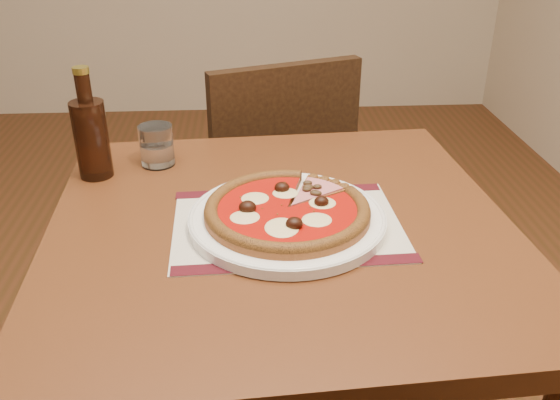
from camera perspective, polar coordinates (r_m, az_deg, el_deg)
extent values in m
cube|color=#603016|center=(1.04, 0.07, -2.94)|extent=(0.85, 0.85, 0.04)
cylinder|color=#603016|center=(1.56, -14.61, -8.94)|extent=(0.05, 0.05, 0.71)
cylinder|color=#603016|center=(1.61, 11.10, -7.26)|extent=(0.05, 0.05, 0.71)
cube|color=black|center=(1.84, -1.79, 0.61)|extent=(0.53, 0.53, 0.04)
cylinder|color=black|center=(2.15, 0.97, -1.79)|extent=(0.04, 0.04, 0.40)
cylinder|color=black|center=(2.05, -8.12, -3.69)|extent=(0.04, 0.04, 0.40)
cylinder|color=black|center=(1.88, 5.36, -6.70)|extent=(0.04, 0.04, 0.40)
cylinder|color=black|center=(1.77, -4.96, -9.25)|extent=(0.04, 0.04, 0.40)
cube|color=black|center=(1.58, 0.56, 5.34)|extent=(0.40, 0.17, 0.43)
cube|color=beige|center=(1.02, 0.69, -2.37)|extent=(0.40, 0.29, 0.00)
cylinder|color=white|center=(1.02, 0.69, -1.88)|extent=(0.34, 0.34, 0.02)
cylinder|color=brown|center=(1.01, 0.70, -1.15)|extent=(0.28, 0.28, 0.01)
torus|color=brown|center=(1.01, 0.70, -0.85)|extent=(0.28, 0.28, 0.02)
cylinder|color=#A20F07|center=(1.01, 0.70, -0.80)|extent=(0.24, 0.24, 0.00)
ellipsoid|color=#F8E4A7|center=(1.05, 0.53, 0.73)|extent=(0.05, 0.04, 0.01)
ellipsoid|color=#F8E4A7|center=(1.04, -3.12, 0.50)|extent=(0.05, 0.04, 0.01)
ellipsoid|color=#F8E4A7|center=(0.98, -1.91, -1.17)|extent=(0.05, 0.04, 0.01)
ellipsoid|color=#F8E4A7|center=(0.93, 0.08, -2.89)|extent=(0.05, 0.04, 0.01)
ellipsoid|color=#F8E4A7|center=(0.98, 2.92, -1.50)|extent=(0.05, 0.04, 0.01)
ellipsoid|color=#F8E4A7|center=(1.02, 5.01, -0.02)|extent=(0.05, 0.04, 0.01)
ellipsoid|color=black|center=(1.05, 0.22, 1.57)|extent=(0.03, 0.02, 0.02)
ellipsoid|color=black|center=(0.99, -4.45, -0.31)|extent=(0.03, 0.02, 0.02)
ellipsoid|color=black|center=(0.95, 1.33, -1.62)|extent=(0.03, 0.02, 0.02)
ellipsoid|color=black|center=(1.02, 5.70, 0.47)|extent=(0.03, 0.02, 0.02)
ellipsoid|color=#3E2C16|center=(1.04, 3.12, 0.57)|extent=(0.02, 0.01, 0.01)
ellipsoid|color=#3E2C16|center=(1.07, 4.35, 1.36)|extent=(0.02, 0.01, 0.01)
ellipsoid|color=#3E2C16|center=(1.05, 2.75, 0.73)|extent=(0.02, 0.01, 0.01)
ellipsoid|color=#3E2C16|center=(1.08, 3.65, 1.60)|extent=(0.02, 0.01, 0.01)
ellipsoid|color=#3E2C16|center=(1.05, 2.34, 0.85)|extent=(0.02, 0.01, 0.01)
ellipsoid|color=#3E2C16|center=(1.09, 2.89, 1.78)|extent=(0.02, 0.01, 0.01)
cylinder|color=white|center=(1.26, -11.78, 5.16)|extent=(0.09, 0.09, 0.09)
cylinder|color=black|center=(1.22, -17.67, 5.54)|extent=(0.07, 0.07, 0.15)
cylinder|color=black|center=(1.19, -18.36, 10.01)|extent=(0.03, 0.03, 0.07)
cylinder|color=olive|center=(1.18, -18.64, 11.76)|extent=(0.03, 0.03, 0.01)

